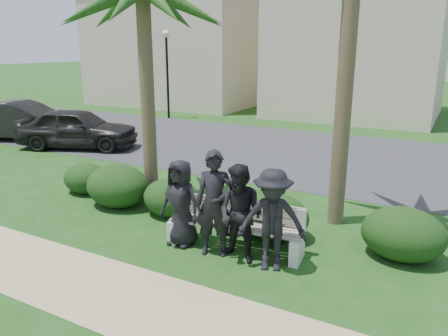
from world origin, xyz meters
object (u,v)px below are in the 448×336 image
at_px(man_b, 215,204).
at_px(car_b, 23,121).
at_px(park_bench, 235,229).
at_px(man_c, 240,214).
at_px(street_lamp, 167,59).
at_px(man_d, 272,220).
at_px(man_a, 181,203).
at_px(car_a, 77,128).

xyz_separation_m(man_b, car_b, (-11.43, 4.94, -0.19)).
xyz_separation_m(park_bench, car_b, (-11.66, 4.61, 0.35)).
height_order(park_bench, man_c, man_c).
distance_m(street_lamp, man_b, 15.44).
relative_size(man_b, man_d, 1.10).
bearing_deg(park_bench, man_a, -170.75).
bearing_deg(man_a, man_b, -2.28).
relative_size(man_c, man_d, 0.99).
relative_size(man_c, car_a, 0.40).
bearing_deg(man_c, street_lamp, 135.13).
height_order(man_a, man_c, man_c).
xyz_separation_m(man_c, car_a, (-8.94, 4.88, -0.13)).
distance_m(man_c, car_b, 12.92).
relative_size(park_bench, man_b, 1.34).
bearing_deg(man_d, car_a, 133.45).
bearing_deg(park_bench, man_b, -132.36).
distance_m(street_lamp, park_bench, 15.41).
bearing_deg(car_b, car_a, -113.43).
relative_size(man_d, car_a, 0.41).
xyz_separation_m(man_b, man_d, (1.07, -0.03, -0.08)).
height_order(street_lamp, car_b, street_lamp).
relative_size(street_lamp, man_b, 2.30).
xyz_separation_m(man_a, car_a, (-7.70, 4.82, -0.09)).
height_order(street_lamp, man_a, street_lamp).
distance_m(man_b, man_d, 1.07).
bearing_deg(street_lamp, car_b, -104.95).
relative_size(man_b, car_a, 0.45).
xyz_separation_m(park_bench, man_c, (0.26, -0.34, 0.46)).
xyz_separation_m(car_a, car_b, (-2.99, 0.08, 0.02)).
height_order(street_lamp, man_d, street_lamp).
bearing_deg(man_c, car_b, 162.52).
bearing_deg(car_b, park_bench, -133.55).
bearing_deg(man_b, street_lamp, 108.71).
bearing_deg(man_b, car_b, 136.68).
bearing_deg(car_a, man_a, -143.82).
distance_m(man_d, car_a, 10.70).
height_order(man_b, car_b, man_b).
height_order(park_bench, man_b, man_b).
bearing_deg(street_lamp, man_d, -48.42).
relative_size(man_a, man_b, 0.86).
bearing_deg(man_d, man_a, 158.37).
distance_m(man_b, car_b, 12.45).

